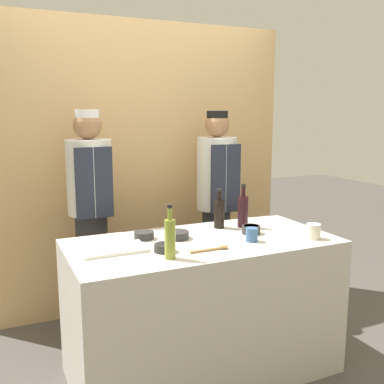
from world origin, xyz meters
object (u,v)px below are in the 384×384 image
(cutting_board, at_px, (114,249))
(bottle_oil, at_px, (170,238))
(sauce_bowl_brown, at_px, (177,235))
(bottle_soy, at_px, (219,213))
(sauce_bowl_yellow, at_px, (144,235))
(bottle_wine, at_px, (243,210))
(cup_blue, at_px, (252,235))
(sauce_bowl_purple, at_px, (251,229))
(chef_right, at_px, (217,204))
(cup_cream, at_px, (313,231))
(sauce_bowl_orange, at_px, (164,247))
(chef_left, at_px, (91,215))
(wooden_spoon, at_px, (215,248))

(cutting_board, relative_size, bottle_oil, 1.23)
(sauce_bowl_brown, bearing_deg, bottle_soy, 19.49)
(sauce_bowl_yellow, relative_size, bottle_soy, 0.46)
(sauce_bowl_yellow, bearing_deg, bottle_wine, -0.25)
(sauce_bowl_yellow, bearing_deg, bottle_soy, 4.99)
(sauce_bowl_brown, height_order, cup_blue, cup_blue)
(bottle_wine, bearing_deg, sauce_bowl_purple, -102.63)
(bottle_oil, bearing_deg, chef_right, 51.54)
(sauce_bowl_purple, relative_size, cup_blue, 1.42)
(sauce_bowl_brown, bearing_deg, sauce_bowl_purple, -10.69)
(cup_cream, bearing_deg, sauce_bowl_yellow, 155.72)
(sauce_bowl_orange, height_order, chef_left, chef_left)
(sauce_bowl_orange, relative_size, bottle_oil, 0.40)
(cup_cream, distance_m, wooden_spoon, 0.68)
(sauce_bowl_orange, relative_size, wooden_spoon, 0.49)
(sauce_bowl_orange, height_order, bottle_wine, bottle_wine)
(bottle_oil, height_order, chef_left, chef_left)
(sauce_bowl_yellow, relative_size, cup_blue, 1.48)
(sauce_bowl_purple, relative_size, cup_cream, 1.27)
(cutting_board, distance_m, chef_right, 1.34)
(sauce_bowl_orange, xyz_separation_m, bottle_oil, (-0.01, -0.13, 0.09))
(sauce_bowl_purple, distance_m, bottle_wine, 0.20)
(bottle_soy, bearing_deg, chef_left, 142.72)
(bottle_wine, bearing_deg, cup_cream, -59.65)
(sauce_bowl_orange, distance_m, cutting_board, 0.29)
(sauce_bowl_yellow, height_order, sauce_bowl_purple, sauce_bowl_purple)
(bottle_oil, height_order, bottle_wine, bottle_wine)
(cup_cream, relative_size, chef_left, 0.06)
(bottle_wine, distance_m, wooden_spoon, 0.59)
(wooden_spoon, bearing_deg, chef_left, 115.87)
(sauce_bowl_orange, height_order, bottle_soy, bottle_soy)
(bottle_oil, xyz_separation_m, wooden_spoon, (0.29, 0.03, -0.11))
(cutting_board, height_order, bottle_wine, bottle_wine)
(sauce_bowl_brown, distance_m, sauce_bowl_orange, 0.28)
(chef_right, bearing_deg, bottle_oil, -128.46)
(cup_blue, bearing_deg, bottle_wine, 68.27)
(sauce_bowl_orange, distance_m, chef_left, 0.95)
(bottle_oil, xyz_separation_m, chef_right, (0.83, 1.05, -0.08))
(sauce_bowl_yellow, height_order, cup_blue, cup_blue)
(cutting_board, height_order, bottle_oil, bottle_oil)
(sauce_bowl_brown, distance_m, cup_blue, 0.47)
(bottle_wine, bearing_deg, wooden_spoon, -137.07)
(chef_right, bearing_deg, sauce_bowl_orange, -131.54)
(sauce_bowl_purple, height_order, chef_left, chef_left)
(bottle_wine, height_order, cup_cream, bottle_wine)
(sauce_bowl_brown, bearing_deg, chef_right, 47.40)
(sauce_bowl_orange, distance_m, chef_right, 1.24)
(sauce_bowl_yellow, xyz_separation_m, bottle_soy, (0.56, 0.05, 0.08))
(wooden_spoon, xyz_separation_m, chef_right, (0.55, 1.02, 0.03))
(sauce_bowl_brown, relative_size, sauce_bowl_orange, 1.25)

